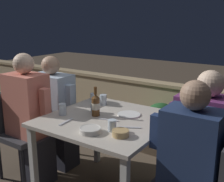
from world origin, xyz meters
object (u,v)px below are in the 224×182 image
object	(u,v)px
person_coral_top	(30,119)
person_blue_shirt	(56,112)
person_purple_stripe	(200,149)
person_navy_jumper	(184,166)
chair_left_far	(43,114)
chair_left_near	(18,125)
beer_bottle	(96,105)

from	to	relation	value
person_coral_top	person_blue_shirt	bearing A→B (deg)	95.69
person_purple_stripe	person_navy_jumper	bearing A→B (deg)	-91.44
person_coral_top	person_blue_shirt	distance (m)	0.37
person_coral_top	chair_left_far	distance (m)	0.44
person_coral_top	person_blue_shirt	world-z (taller)	person_coral_top
chair_left_near	beer_bottle	size ratio (longest dim) A/B	3.39
person_blue_shirt	beer_bottle	xyz separation A→B (m)	(0.67, -0.17, 0.24)
person_blue_shirt	person_purple_stripe	bearing A→B (deg)	-1.00
chair_left_near	person_navy_jumper	size ratio (longest dim) A/B	0.73
chair_left_near	person_coral_top	xyz separation A→B (m)	(0.19, 0.00, 0.10)
person_navy_jumper	chair_left_near	bearing A→B (deg)	-178.81
chair_left_far	beer_bottle	xyz separation A→B (m)	(0.86, -0.17, 0.30)
chair_left_near	person_coral_top	world-z (taller)	person_coral_top
chair_left_near	person_purple_stripe	bearing A→B (deg)	11.30
person_purple_stripe	beer_bottle	distance (m)	0.91
chair_left_far	person_navy_jumper	distance (m)	1.75
person_coral_top	person_navy_jumper	size ratio (longest dim) A/B	1.05
person_navy_jumper	beer_bottle	xyz separation A→B (m)	(-0.86, 0.16, 0.23)
person_blue_shirt	person_navy_jumper	xyz separation A→B (m)	(1.53, -0.33, 0.01)
person_coral_top	chair_left_near	bearing A→B (deg)	180.00
person_navy_jumper	person_purple_stripe	world-z (taller)	person_purple_stripe
beer_bottle	person_navy_jumper	bearing A→B (deg)	-10.41
chair_left_far	beer_bottle	distance (m)	0.93
person_coral_top	chair_left_far	size ratio (longest dim) A/B	1.45
chair_left_near	person_navy_jumper	distance (m)	1.68
chair_left_far	person_navy_jumper	world-z (taller)	person_navy_jumper
person_navy_jumper	person_purple_stripe	xyz separation A→B (m)	(0.01, 0.30, 0.00)
person_blue_shirt	chair_left_far	bearing A→B (deg)	180.00
person_coral_top	beer_bottle	distance (m)	0.69
person_blue_shirt	person_purple_stripe	world-z (taller)	person_purple_stripe
person_blue_shirt	person_navy_jumper	distance (m)	1.56
chair_left_far	person_navy_jumper	xyz separation A→B (m)	(1.72, -0.33, 0.07)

